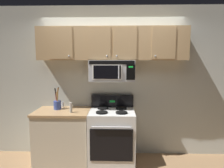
% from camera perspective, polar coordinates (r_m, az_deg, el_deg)
% --- Properties ---
extents(back_wall, '(5.20, 0.10, 2.70)m').
position_cam_1_polar(back_wall, '(3.65, 0.13, 0.59)').
color(back_wall, silver).
rests_on(back_wall, ground_plane).
extents(stove_range, '(0.76, 0.69, 1.12)m').
position_cam_1_polar(stove_range, '(3.51, -0.03, -14.58)').
color(stove_range, white).
rests_on(stove_range, ground_plane).
extents(over_range_microwave, '(0.76, 0.43, 0.35)m').
position_cam_1_polar(over_range_microwave, '(3.38, 0.02, 3.90)').
color(over_range_microwave, '#B7BABF').
extents(upper_cabinets, '(2.50, 0.36, 0.55)m').
position_cam_1_polar(upper_cabinets, '(3.42, 0.04, 11.48)').
color(upper_cabinets, tan).
extents(counter_segment, '(0.93, 0.65, 0.90)m').
position_cam_1_polar(counter_segment, '(3.64, -13.79, -14.24)').
color(counter_segment, beige).
rests_on(counter_segment, ground_plane).
extents(utensil_crock_blue, '(0.13, 0.13, 0.39)m').
position_cam_1_polar(utensil_crock_blue, '(3.59, -15.46, -5.45)').
color(utensil_crock_blue, '#384C9E').
rests_on(utensil_crock_blue, counter_segment).
extents(salt_shaker, '(0.05, 0.05, 0.10)m').
position_cam_1_polar(salt_shaker, '(3.72, -13.98, -5.73)').
color(salt_shaker, white).
rests_on(salt_shaker, counter_segment).
extents(pepper_mill, '(0.05, 0.05, 0.17)m').
position_cam_1_polar(pepper_mill, '(3.31, -11.74, -6.65)').
color(pepper_mill, '#B7B2A8').
rests_on(pepper_mill, counter_segment).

